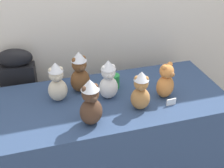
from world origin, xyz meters
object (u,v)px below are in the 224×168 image
display_table (112,137)px  teddy_bear_snow (108,80)px  teddy_bear_chestnut (80,72)px  party_cup_green (114,81)px  teddy_bear_cream (57,82)px  instrument_case (23,102)px  teddy_bear_caramel (141,91)px  teddy_bear_ginger (166,82)px  teddy_bear_cocoa (91,103)px

display_table → teddy_bear_snow: (-0.02, 0.01, 0.53)m
teddy_bear_chestnut → party_cup_green: bearing=-20.8°
teddy_bear_chestnut → party_cup_green: (0.25, -0.03, -0.10)m
display_table → teddy_bear_cream: bearing=167.0°
instrument_case → teddy_bear_caramel: size_ratio=3.46×
teddy_bear_ginger → teddy_bear_chestnut: size_ratio=0.84×
display_table → teddy_bear_cocoa: 0.62m
teddy_bear_snow → teddy_bear_ginger: bearing=-15.2°
teddy_bear_caramel → teddy_bear_cocoa: size_ratio=0.89×
teddy_bear_caramel → instrument_case: bearing=160.5°
instrument_case → teddy_bear_cocoa: 0.96m
teddy_bear_ginger → teddy_bear_cocoa: teddy_bear_cocoa is taller
instrument_case → party_cup_green: size_ratio=9.12×
display_table → teddy_bear_cocoa: bearing=-131.0°
teddy_bear_caramel → teddy_bear_snow: bearing=153.2°
teddy_bear_ginger → party_cup_green: bearing=118.3°
teddy_bear_caramel → teddy_bear_chestnut: bearing=157.0°
teddy_bear_ginger → teddy_bear_chestnut: teddy_bear_chestnut is taller
instrument_case → teddy_bear_snow: bearing=-30.1°
teddy_bear_ginger → teddy_bear_cream: size_ratio=0.90×
teddy_bear_caramel → teddy_bear_ginger: (0.22, 0.09, -0.02)m
instrument_case → teddy_bear_snow: 0.89m
instrument_case → teddy_bear_chestnut: size_ratio=3.11×
display_table → teddy_bear_cream: (-0.37, 0.09, 0.52)m
teddy_bear_caramel → teddy_bear_cocoa: teddy_bear_cocoa is taller
teddy_bear_ginger → teddy_bear_cream: teddy_bear_cream is taller
display_table → teddy_bear_ginger: 0.63m
teddy_bear_chestnut → teddy_bear_cream: 0.19m
teddy_bear_cream → party_cup_green: (0.43, 0.05, -0.09)m
display_table → instrument_case: 0.83m
teddy_bear_caramel → teddy_bear_ginger: size_ratio=1.07×
teddy_bear_snow → display_table: bearing=-36.0°
teddy_bear_chestnut → teddy_bear_cocoa: (-0.01, -0.40, 0.00)m
teddy_bear_caramel → party_cup_green: (-0.09, 0.31, -0.09)m
teddy_bear_caramel → teddy_bear_chestnut: size_ratio=0.90×
instrument_case → teddy_bear_cream: (0.27, -0.42, 0.40)m
teddy_bear_chestnut → teddy_bear_snow: bearing=-54.6°
display_table → teddy_bear_caramel: 0.57m
display_table → teddy_bear_cocoa: teddy_bear_cocoa is taller
instrument_case → teddy_bear_cocoa: size_ratio=3.07×
teddy_bear_chestnut → instrument_case: bearing=127.4°
teddy_bear_snow → teddy_bear_cream: size_ratio=1.00×
display_table → instrument_case: (-0.65, 0.51, 0.13)m
teddy_bear_ginger → teddy_bear_cocoa: 0.60m
teddy_bear_cocoa → party_cup_green: size_ratio=2.97×
instrument_case → teddy_bear_chestnut: 0.70m
display_table → teddy_bear_ginger: size_ratio=6.20×
teddy_bear_cocoa → instrument_case: bearing=108.6°
teddy_bear_snow → teddy_bear_cocoa: bearing=-127.3°
display_table → teddy_bear_ginger: teddy_bear_ginger is taller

